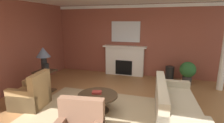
% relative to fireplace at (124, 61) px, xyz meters
% --- Properties ---
extents(ground_plane, '(8.76, 8.76, 0.00)m').
position_rel_fireplace_xyz_m(ground_plane, '(0.38, -2.96, -0.59)').
color(ground_plane, olive).
extents(wall_fireplace, '(7.34, 0.12, 2.89)m').
position_rel_fireplace_xyz_m(wall_fireplace, '(0.38, 0.21, 0.86)').
color(wall_fireplace, brown).
rests_on(wall_fireplace, ground_plane).
extents(wall_window, '(0.12, 6.81, 2.89)m').
position_rel_fireplace_xyz_m(wall_window, '(-3.05, -2.66, 0.86)').
color(wall_window, brown).
rests_on(wall_window, ground_plane).
extents(crown_moulding, '(7.34, 0.08, 0.12)m').
position_rel_fireplace_xyz_m(crown_moulding, '(0.38, 0.13, 2.22)').
color(crown_moulding, white).
extents(area_rug, '(3.38, 2.35, 0.01)m').
position_rel_fireplace_xyz_m(area_rug, '(0.05, -3.20, -0.58)').
color(area_rug, tan).
rests_on(area_rug, ground_plane).
extents(fireplace, '(1.80, 0.35, 1.25)m').
position_rel_fireplace_xyz_m(fireplace, '(0.00, 0.00, 0.00)').
color(fireplace, white).
rests_on(fireplace, ground_plane).
extents(mantel_mirror, '(1.19, 0.04, 0.84)m').
position_rel_fireplace_xyz_m(mantel_mirror, '(-0.00, 0.12, 1.23)').
color(mantel_mirror, silver).
extents(sofa, '(1.03, 2.15, 0.85)m').
position_rel_fireplace_xyz_m(sofa, '(1.86, -3.02, -0.29)').
color(sofa, '#BCB299').
rests_on(sofa, ground_plane).
extents(armchair_near_window, '(0.90, 0.90, 0.95)m').
position_rel_fireplace_xyz_m(armchair_near_window, '(-1.74, -3.47, -0.28)').
color(armchair_near_window, '#9E7A4C').
rests_on(armchair_near_window, ground_plane).
extents(coffee_table, '(1.00, 1.00, 0.45)m').
position_rel_fireplace_xyz_m(coffee_table, '(0.05, -3.20, -0.25)').
color(coffee_table, '#3D2D1E').
rests_on(coffee_table, ground_plane).
extents(side_table, '(0.56, 0.56, 0.70)m').
position_rel_fireplace_xyz_m(side_table, '(-2.02, -2.51, -0.19)').
color(side_table, '#3D2D1E').
rests_on(side_table, ground_plane).
extents(table_lamp, '(0.44, 0.44, 0.75)m').
position_rel_fireplace_xyz_m(table_lamp, '(-2.02, -2.51, 0.64)').
color(table_lamp, black).
rests_on(table_lamp, side_table).
extents(vase_on_side_table, '(0.19, 0.19, 0.27)m').
position_rel_fireplace_xyz_m(vase_on_side_table, '(-1.87, -2.63, 0.25)').
color(vase_on_side_table, black).
rests_on(vase_on_side_table, side_table).
extents(vase_tall_corner, '(0.32, 0.32, 0.58)m').
position_rel_fireplace_xyz_m(vase_tall_corner, '(1.82, -0.30, -0.30)').
color(vase_tall_corner, black).
rests_on(vase_tall_corner, ground_plane).
extents(book_red_cover, '(0.27, 0.22, 0.05)m').
position_rel_fireplace_xyz_m(book_red_cover, '(-0.00, -3.13, -0.11)').
color(book_red_cover, maroon).
rests_on(book_red_cover, coffee_table).
extents(potted_plant, '(0.56, 0.56, 0.83)m').
position_rel_fireplace_xyz_m(potted_plant, '(2.42, -0.46, -0.10)').
color(potted_plant, '#333333').
rests_on(potted_plant, ground_plane).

